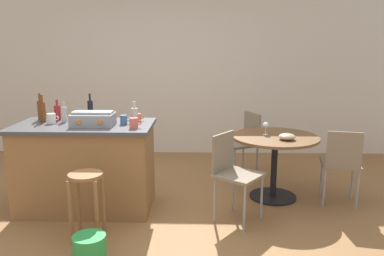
# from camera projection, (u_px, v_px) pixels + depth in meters

# --- Properties ---
(ground_plane) EXTENTS (8.80, 8.80, 0.00)m
(ground_plane) POSITION_uv_depth(u_px,v_px,m) (142.00, 223.00, 3.94)
(ground_plane) COLOR olive
(back_wall) EXTENTS (8.00, 0.10, 2.70)m
(back_wall) POSITION_uv_depth(u_px,v_px,m) (165.00, 69.00, 6.26)
(back_wall) COLOR beige
(back_wall) RESTS_ON ground_plane
(kitchen_island) EXTENTS (1.44, 0.76, 0.93)m
(kitchen_island) POSITION_uv_depth(u_px,v_px,m) (86.00, 167.00, 4.21)
(kitchen_island) COLOR olive
(kitchen_island) RESTS_ON ground_plane
(wooden_stool) EXTENTS (0.31, 0.31, 0.63)m
(wooden_stool) POSITION_uv_depth(u_px,v_px,m) (86.00, 193.00, 3.53)
(wooden_stool) COLOR olive
(wooden_stool) RESTS_ON ground_plane
(dining_table) EXTENTS (0.97, 0.97, 0.73)m
(dining_table) POSITION_uv_depth(u_px,v_px,m) (275.00, 151.00, 4.48)
(dining_table) COLOR black
(dining_table) RESTS_ON ground_plane
(folding_chair_near) EXTENTS (0.56, 0.56, 0.88)m
(folding_chair_near) POSITION_uv_depth(u_px,v_px,m) (233.00, 170.00, 3.93)
(folding_chair_near) COLOR #7F705B
(folding_chair_near) RESTS_ON ground_plane
(folding_chair_far) EXTENTS (0.47, 0.47, 0.86)m
(folding_chair_far) POSITION_uv_depth(u_px,v_px,m) (341.00, 161.00, 4.27)
(folding_chair_far) COLOR #7F705B
(folding_chair_far) RESTS_ON ground_plane
(folding_chair_left) EXTENTS (0.54, 0.54, 0.86)m
(folding_chair_left) POSITION_uv_depth(u_px,v_px,m) (244.00, 140.00, 5.20)
(folding_chair_left) COLOR #7F705B
(folding_chair_left) RESTS_ON ground_plane
(toolbox) EXTENTS (0.43, 0.27, 0.15)m
(toolbox) POSITION_uv_depth(u_px,v_px,m) (93.00, 119.00, 4.03)
(toolbox) COLOR gray
(toolbox) RESTS_ON kitchen_island
(bottle_0) EXTENTS (0.06, 0.06, 0.22)m
(bottle_0) POSITION_uv_depth(u_px,v_px,m) (64.00, 114.00, 4.23)
(bottle_0) COLOR #B7B2AD
(bottle_0) RESTS_ON kitchen_island
(bottle_1) EXTENTS (0.06, 0.06, 0.29)m
(bottle_1) POSITION_uv_depth(u_px,v_px,m) (40.00, 110.00, 4.33)
(bottle_1) COLOR #603314
(bottle_1) RESTS_ON kitchen_island
(bottle_2) EXTENTS (0.06, 0.06, 0.29)m
(bottle_2) POSITION_uv_depth(u_px,v_px,m) (90.00, 109.00, 4.36)
(bottle_2) COLOR black
(bottle_2) RESTS_ON kitchen_island
(bottle_3) EXTENTS (0.07, 0.07, 0.24)m
(bottle_3) POSITION_uv_depth(u_px,v_px,m) (135.00, 116.00, 4.06)
(bottle_3) COLOR #B7B2AD
(bottle_3) RESTS_ON kitchen_island
(bottle_4) EXTENTS (0.07, 0.07, 0.23)m
(bottle_4) POSITION_uv_depth(u_px,v_px,m) (58.00, 112.00, 4.32)
(bottle_4) COLOR maroon
(bottle_4) RESTS_ON kitchen_island
(bottle_5) EXTENTS (0.06, 0.06, 0.29)m
(bottle_5) POSITION_uv_depth(u_px,v_px,m) (43.00, 112.00, 4.21)
(bottle_5) COLOR #603314
(bottle_5) RESTS_ON kitchen_island
(cup_0) EXTENTS (0.12, 0.09, 0.10)m
(cup_0) POSITION_uv_depth(u_px,v_px,m) (52.00, 118.00, 4.15)
(cup_0) COLOR white
(cup_0) RESTS_ON kitchen_island
(cup_1) EXTENTS (0.11, 0.07, 0.08)m
(cup_1) POSITION_uv_depth(u_px,v_px,m) (138.00, 117.00, 4.28)
(cup_1) COLOR #DB6651
(cup_1) RESTS_ON kitchen_island
(cup_2) EXTENTS (0.11, 0.07, 0.10)m
(cup_2) POSITION_uv_depth(u_px,v_px,m) (124.00, 120.00, 4.11)
(cup_2) COLOR #4C7099
(cup_2) RESTS_ON kitchen_island
(cup_3) EXTENTS (0.12, 0.09, 0.10)m
(cup_3) POSITION_uv_depth(u_px,v_px,m) (134.00, 123.00, 3.92)
(cup_3) COLOR #DB6651
(cup_3) RESTS_ON kitchen_island
(wine_glass) EXTENTS (0.07, 0.07, 0.14)m
(wine_glass) POSITION_uv_depth(u_px,v_px,m) (266.00, 125.00, 4.50)
(wine_glass) COLOR silver
(wine_glass) RESTS_ON dining_table
(serving_bowl) EXTENTS (0.18, 0.18, 0.07)m
(serving_bowl) POSITION_uv_depth(u_px,v_px,m) (287.00, 137.00, 4.27)
(serving_bowl) COLOR tan
(serving_bowl) RESTS_ON dining_table
(plastic_bucket) EXTENTS (0.27, 0.27, 0.25)m
(plastic_bucket) POSITION_uv_depth(u_px,v_px,m) (90.00, 250.00, 3.18)
(plastic_bucket) COLOR green
(plastic_bucket) RESTS_ON ground_plane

